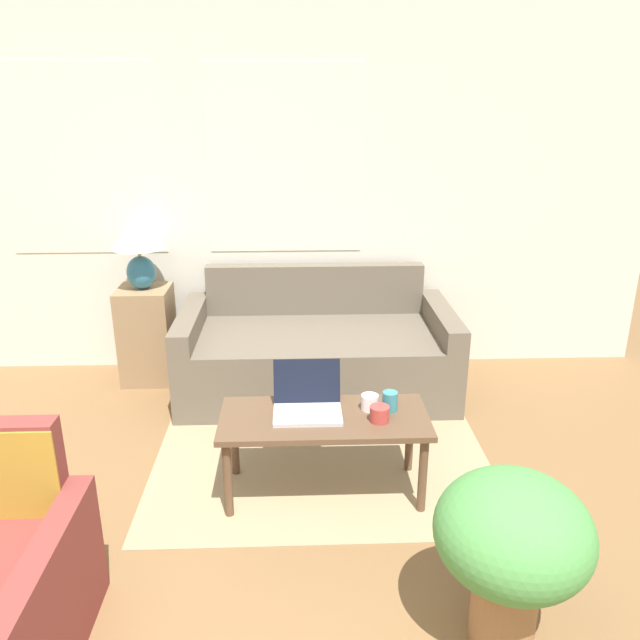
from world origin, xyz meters
name	(u,v)px	position (x,y,z in m)	size (l,w,h in m)	color
wall_back	(198,195)	(0.00, 3.45, 1.31)	(6.66, 0.06, 2.60)	silver
rug	(320,433)	(0.83, 2.30, 0.00)	(1.91, 2.05, 0.01)	#9E8966
couch	(317,353)	(0.83, 2.96, 0.27)	(1.87, 0.93, 0.82)	#665B4C
side_table	(147,334)	(-0.39, 3.16, 0.35)	(0.36, 0.36, 0.70)	#937551
table_lamp	(138,239)	(-0.39, 3.16, 1.05)	(0.38, 0.38, 0.54)	teal
coffee_table	(324,426)	(0.83, 1.70, 0.39)	(1.06, 0.47, 0.45)	brown
laptop	(307,402)	(0.74, 1.76, 0.50)	(0.35, 0.29, 0.24)	#B7B7BC
cup_navy	(380,414)	(1.10, 1.64, 0.49)	(0.10, 0.10, 0.08)	#B23D38
cup_yellow	(370,402)	(1.07, 1.77, 0.49)	(0.09, 0.09, 0.08)	white
cup_white	(390,401)	(1.17, 1.75, 0.50)	(0.08, 0.08, 0.10)	teal
potted_plant	(512,541)	(1.47, 0.73, 0.45)	(0.57, 0.57, 0.70)	#996B42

